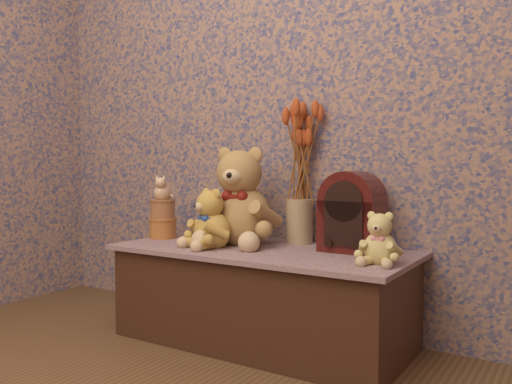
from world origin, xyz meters
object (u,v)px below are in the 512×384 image
Objects in this scene: cathedral_radio at (352,211)px; biscuit_tin_lower at (163,228)px; teddy_medium at (212,216)px; teddy_small at (380,236)px; ceramic_vase at (299,221)px; cat_figurine at (162,187)px; teddy_large at (241,192)px.

cathedral_radio is 2.55× the size of biscuit_tin_lower.
teddy_medium is at bearing -14.43° from biscuit_tin_lower.
teddy_small is 0.61× the size of cathedral_radio.
cathedral_radio is at bearing 129.24° from teddy_small.
cathedral_radio reaches higher than biscuit_tin_lower.
teddy_medium is 0.40m from ceramic_vase.
teddy_small reaches higher than biscuit_tin_lower.
cathedral_radio is at bearing -17.39° from cat_figurine.
teddy_medium is 0.40m from cat_figurine.
teddy_large reaches higher than cathedral_radio.
biscuit_tin_lower is at bearing 0.00° from cat_figurine.
teddy_large is at bearing 7.57° from biscuit_tin_lower.
ceramic_vase is (0.26, 0.30, -0.04)m from teddy_medium.
teddy_large is 3.61× the size of biscuit_tin_lower.
ceramic_vase is at bearing 164.71° from cathedral_radio.
teddy_large is at bearing -145.97° from ceramic_vase.
cathedral_radio is at bearing -15.78° from ceramic_vase.
teddy_medium is 2.11× the size of biscuit_tin_lower.
cat_figurine is at bearing -171.81° from teddy_medium.
teddy_large is 0.46m from biscuit_tin_lower.
teddy_large is 3.80× the size of cat_figurine.
teddy_large is at bearing 96.21° from teddy_medium.
biscuit_tin_lower is (-0.63, -0.20, -0.05)m from ceramic_vase.
teddy_large is 0.42m from cat_figurine.
teddy_medium is 1.35× the size of teddy_small.
teddy_medium is 2.22× the size of cat_figurine.
teddy_medium is 0.39m from biscuit_tin_lower.
biscuit_tin_lower is at bearing -171.93° from cathedral_radio.
cathedral_radio is (0.54, 0.22, 0.03)m from teddy_medium.
teddy_small is 1.56× the size of biscuit_tin_lower.
teddy_small is at bearing -45.77° from cathedral_radio.
ceramic_vase is (-0.28, 0.08, -0.06)m from cathedral_radio.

